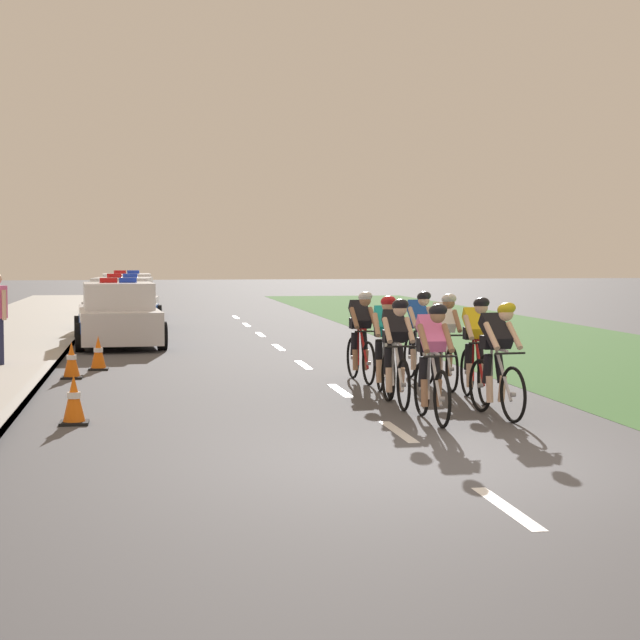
{
  "coord_description": "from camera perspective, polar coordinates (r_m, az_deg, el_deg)",
  "views": [
    {
      "loc": [
        -3.0,
        -10.58,
        2.15
      ],
      "look_at": [
        -0.28,
        6.39,
        1.1
      ],
      "focal_mm": 60.98,
      "sensor_mm": 36.0,
      "label": 1
    }
  ],
  "objects": [
    {
      "name": "traffic_cone_far",
      "position": [
        19.19,
        -12.91,
        -2.09
      ],
      "size": [
        0.36,
        0.36,
        0.64
      ],
      "color": "black",
      "rests_on": "ground"
    },
    {
      "name": "lane_markings_centre",
      "position": [
        23.0,
        -1.59,
        -1.86
      ],
      "size": [
        0.14,
        29.6,
        0.01
      ],
      "color": "white",
      "rests_on": "ground"
    },
    {
      "name": "cyclist_fourth",
      "position": [
        16.01,
        8.2,
        -1.43
      ],
      "size": [
        0.43,
        1.72,
        1.56
      ],
      "color": "black",
      "rests_on": "ground"
    },
    {
      "name": "police_car_second",
      "position": [
        31.16,
        -10.3,
        0.74
      ],
      "size": [
        2.23,
        4.51,
        1.59
      ],
      "color": "silver",
      "rests_on": "ground"
    },
    {
      "name": "cyclist_seventh",
      "position": [
        18.17,
        2.17,
        -0.81
      ],
      "size": [
        0.44,
        1.72,
        1.56
      ],
      "color": "black",
      "rests_on": "ground"
    },
    {
      "name": "police_car_third",
      "position": [
        37.18,
        -10.11,
        1.18
      ],
      "size": [
        2.12,
        4.46,
        1.59
      ],
      "color": "white",
      "rests_on": "ground"
    },
    {
      "name": "kerb_edge",
      "position": [
        24.73,
        -13.21,
        -1.43
      ],
      "size": [
        0.16,
        60.0,
        0.13
      ],
      "primitive_type": "cube",
      "color": "#9E9E99",
      "rests_on": "ground"
    },
    {
      "name": "grass_verge",
      "position": [
        26.4,
        11.78,
        -1.24
      ],
      "size": [
        7.0,
        60.0,
        0.01
      ],
      "primitive_type": "cube",
      "color": "#3D7033",
      "rests_on": "ground"
    },
    {
      "name": "police_car_nearest",
      "position": [
        25.75,
        -10.54,
        0.16
      ],
      "size": [
        2.23,
        4.51,
        1.59
      ],
      "color": "silver",
      "rests_on": "ground"
    },
    {
      "name": "cyclist_third",
      "position": [
        15.31,
        4.0,
        -1.62
      ],
      "size": [
        0.42,
        1.72,
        1.56
      ],
      "color": "black",
      "rests_on": "ground"
    },
    {
      "name": "cyclist_lead",
      "position": [
        13.9,
        5.9,
        -2.15
      ],
      "size": [
        0.42,
        1.72,
        1.56
      ],
      "color": "black",
      "rests_on": "ground"
    },
    {
      "name": "ground_plane",
      "position": [
        11.2,
        6.65,
        -7.59
      ],
      "size": [
        160.0,
        160.0,
        0.0
      ],
      "primitive_type": "plane",
      "color": "#4C4C51"
    },
    {
      "name": "cyclist_fifth",
      "position": [
        16.42,
        3.46,
        -1.27
      ],
      "size": [
        0.43,
        1.72,
        1.56
      ],
      "color": "black",
      "rests_on": "ground"
    },
    {
      "name": "traffic_cone_mid",
      "position": [
        20.51,
        -11.56,
        -1.72
      ],
      "size": [
        0.36,
        0.36,
        0.64
      ],
      "color": "black",
      "rests_on": "ground"
    },
    {
      "name": "traffic_cone_near",
      "position": [
        14.06,
        -12.79,
        -4.11
      ],
      "size": [
        0.36,
        0.36,
        0.64
      ],
      "color": "black",
      "rests_on": "ground"
    },
    {
      "name": "cyclist_second",
      "position": [
        14.42,
        9.29,
        -1.98
      ],
      "size": [
        0.45,
        1.72,
        1.56
      ],
      "color": "black",
      "rests_on": "ground"
    },
    {
      "name": "cyclist_eighth",
      "position": [
        18.33,
        5.23,
        -0.79
      ],
      "size": [
        0.43,
        1.72,
        1.56
      ],
      "color": "black",
      "rests_on": "ground"
    },
    {
      "name": "cyclist_sixth",
      "position": [
        17.39,
        6.56,
        -1.02
      ],
      "size": [
        0.42,
        1.72,
        1.56
      ],
      "color": "black",
      "rests_on": "ground"
    }
  ]
}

